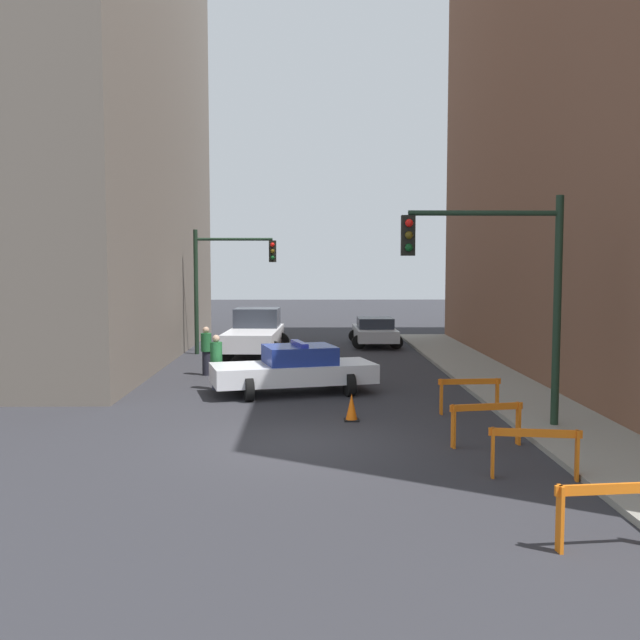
# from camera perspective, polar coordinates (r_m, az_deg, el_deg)

# --- Properties ---
(ground_plane) EXTENTS (120.00, 120.00, 0.00)m
(ground_plane) POSITION_cam_1_polar(r_m,az_deg,el_deg) (15.27, -1.94, -9.85)
(ground_plane) COLOR #2D2D33
(sidewalk_right) EXTENTS (2.40, 44.00, 0.12)m
(sidewalk_right) POSITION_cam_1_polar(r_m,az_deg,el_deg) (16.38, 20.59, -8.94)
(sidewalk_right) COLOR gray
(sidewalk_right) RESTS_ON ground_plane
(traffic_light_near) EXTENTS (3.64, 0.35, 5.20)m
(traffic_light_near) POSITION_cam_1_polar(r_m,az_deg,el_deg) (16.58, 14.69, 3.48)
(traffic_light_near) COLOR black
(traffic_light_near) RESTS_ON sidewalk_right
(traffic_light_far) EXTENTS (3.44, 0.35, 5.20)m
(traffic_light_far) POSITION_cam_1_polar(r_m,az_deg,el_deg) (30.01, -7.83, 3.74)
(traffic_light_far) COLOR black
(traffic_light_far) RESTS_ON ground_plane
(police_car) EXTENTS (5.01, 3.06, 1.52)m
(police_car) POSITION_cam_1_polar(r_m,az_deg,el_deg) (20.87, -2.03, -3.92)
(police_car) COLOR white
(police_car) RESTS_ON ground_plane
(white_truck) EXTENTS (2.82, 5.49, 1.90)m
(white_truck) POSITION_cam_1_polar(r_m,az_deg,el_deg) (29.67, -5.23, -1.06)
(white_truck) COLOR silver
(white_truck) RESTS_ON ground_plane
(parked_car_near) EXTENTS (2.28, 4.30, 1.31)m
(parked_car_near) POSITION_cam_1_polar(r_m,az_deg,el_deg) (33.05, 4.41, -0.89)
(parked_car_near) COLOR silver
(parked_car_near) RESTS_ON ground_plane
(pedestrian_crossing) EXTENTS (0.43, 0.43, 1.66)m
(pedestrian_crossing) POSITION_cam_1_polar(r_m,az_deg,el_deg) (21.69, -8.30, -3.28)
(pedestrian_crossing) COLOR #474C66
(pedestrian_crossing) RESTS_ON ground_plane
(pedestrian_corner) EXTENTS (0.41, 0.41, 1.66)m
(pedestrian_corner) POSITION_cam_1_polar(r_m,az_deg,el_deg) (24.49, -9.09, -2.40)
(pedestrian_corner) COLOR black
(pedestrian_corner) RESTS_ON ground_plane
(barrier_front) EXTENTS (1.60, 0.31, 0.90)m
(barrier_front) POSITION_cam_1_polar(r_m,az_deg,el_deg) (10.47, 22.34, -13.50)
(barrier_front) COLOR orange
(barrier_front) RESTS_ON ground_plane
(barrier_mid) EXTENTS (1.59, 0.38, 0.90)m
(barrier_mid) POSITION_cam_1_polar(r_m,az_deg,el_deg) (13.24, 16.81, -9.55)
(barrier_mid) COLOR orange
(barrier_mid) RESTS_ON ground_plane
(barrier_back) EXTENTS (1.58, 0.42, 0.90)m
(barrier_back) POSITION_cam_1_polar(r_m,az_deg,el_deg) (15.31, 13.16, -7.57)
(barrier_back) COLOR orange
(barrier_back) RESTS_ON ground_plane
(barrier_corner) EXTENTS (1.60, 0.25, 0.90)m
(barrier_corner) POSITION_cam_1_polar(r_m,az_deg,el_deg) (18.42, 11.87, -5.50)
(barrier_corner) COLOR orange
(barrier_corner) RESTS_ON ground_plane
(traffic_cone) EXTENTS (0.36, 0.36, 0.66)m
(traffic_cone) POSITION_cam_1_polar(r_m,az_deg,el_deg) (17.35, 2.54, -7.03)
(traffic_cone) COLOR black
(traffic_cone) RESTS_ON ground_plane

